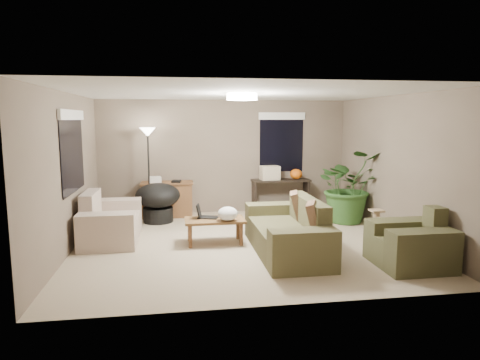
{
  "coord_description": "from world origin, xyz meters",
  "views": [
    {
      "loc": [
        -1.1,
        -6.95,
        2.08
      ],
      "look_at": [
        0.0,
        0.2,
        1.05
      ],
      "focal_mm": 32.0,
      "sensor_mm": 36.0,
      "label": 1
    }
  ],
  "objects": [
    {
      "name": "room_shell",
      "position": [
        0.0,
        0.0,
        1.25
      ],
      "size": [
        5.5,
        5.5,
        5.5
      ],
      "color": "tan",
      "rests_on": "ground"
    },
    {
      "name": "main_sofa",
      "position": [
        0.66,
        -0.6,
        0.29
      ],
      "size": [
        0.95,
        2.2,
        0.85
      ],
      "color": "#454229",
      "rests_on": "ground"
    },
    {
      "name": "throw_pillows",
      "position": [
        0.91,
        -0.6,
        0.65
      ],
      "size": [
        0.39,
        1.4,
        0.47
      ],
      "color": "#8C7251",
      "rests_on": "main_sofa"
    },
    {
      "name": "loveseat",
      "position": [
        -2.24,
        0.54,
        0.3
      ],
      "size": [
        0.9,
        1.6,
        0.85
      ],
      "color": "beige",
      "rests_on": "ground"
    },
    {
      "name": "armchair",
      "position": [
        2.21,
        -1.49,
        0.3
      ],
      "size": [
        0.95,
        1.0,
        0.85
      ],
      "color": "brown",
      "rests_on": "ground"
    },
    {
      "name": "coffee_table",
      "position": [
        -0.45,
        0.04,
        0.36
      ],
      "size": [
        1.0,
        0.55,
        0.42
      ],
      "color": "brown",
      "rests_on": "ground"
    },
    {
      "name": "laptop",
      "position": [
        -0.62,
        0.14,
        0.48
      ],
      "size": [
        0.41,
        0.33,
        0.24
      ],
      "color": "black",
      "rests_on": "coffee_table"
    },
    {
      "name": "plastic_bag",
      "position": [
        -0.25,
        -0.11,
        0.54
      ],
      "size": [
        0.4,
        0.37,
        0.23
      ],
      "primitive_type": "ellipsoid",
      "rotation": [
        0.0,
        0.0,
        0.25
      ],
      "color": "white",
      "rests_on": "coffee_table"
    },
    {
      "name": "desk",
      "position": [
        -1.27,
        2.2,
        0.38
      ],
      "size": [
        1.1,
        0.5,
        0.75
      ],
      "color": "brown",
      "rests_on": "ground"
    },
    {
      "name": "desk_papers",
      "position": [
        -1.43,
        2.19,
        0.8
      ],
      "size": [
        0.7,
        0.29,
        0.12
      ],
      "color": "silver",
      "rests_on": "desk"
    },
    {
      "name": "console_table",
      "position": [
        1.23,
        2.23,
        0.44
      ],
      "size": [
        1.3,
        0.4,
        0.75
      ],
      "color": "black",
      "rests_on": "ground"
    },
    {
      "name": "pumpkin",
      "position": [
        1.58,
        2.23,
        0.86
      ],
      "size": [
        0.35,
        0.35,
        0.23
      ],
      "primitive_type": "ellipsoid",
      "rotation": [
        0.0,
        0.0,
        -0.37
      ],
      "color": "orange",
      "rests_on": "console_table"
    },
    {
      "name": "cardboard_box",
      "position": [
        0.98,
        2.23,
        0.9
      ],
      "size": [
        0.43,
        0.33,
        0.3
      ],
      "primitive_type": "cube",
      "rotation": [
        0.0,
        0.0,
        0.07
      ],
      "color": "beige",
      "rests_on": "console_table"
    },
    {
      "name": "papasan_chair",
      "position": [
        -1.45,
        1.73,
        0.47
      ],
      "size": [
        1.15,
        1.15,
        0.8
      ],
      "color": "black",
      "rests_on": "ground"
    },
    {
      "name": "floor_lamp",
      "position": [
        -1.63,
        2.0,
        1.6
      ],
      "size": [
        0.32,
        0.32,
        1.91
      ],
      "color": "black",
      "rests_on": "ground"
    },
    {
      "name": "ceiling_fixture",
      "position": [
        0.0,
        0.0,
        2.44
      ],
      "size": [
        0.5,
        0.5,
        0.1
      ],
      "primitive_type": "cylinder",
      "color": "white",
      "rests_on": "room_shell"
    },
    {
      "name": "houseplant",
      "position": [
        2.38,
        1.15,
        0.58
      ],
      "size": [
        1.34,
        1.49,
        1.16
      ],
      "primitive_type": "imported",
      "color": "#2D5923",
      "rests_on": "ground"
    },
    {
      "name": "cat_scratching_post",
      "position": [
        2.4,
        -0.03,
        0.21
      ],
      "size": [
        0.32,
        0.32,
        0.5
      ],
      "color": "tan",
      "rests_on": "ground"
    },
    {
      "name": "window_left",
      "position": [
        -2.73,
        0.3,
        1.78
      ],
      "size": [
        0.05,
        1.56,
        1.33
      ],
      "color": "black",
      "rests_on": "room_shell"
    },
    {
      "name": "window_back",
      "position": [
        1.3,
        2.48,
        1.79
      ],
      "size": [
        1.06,
        0.05,
        1.33
      ],
      "color": "black",
      "rests_on": "room_shell"
    }
  ]
}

